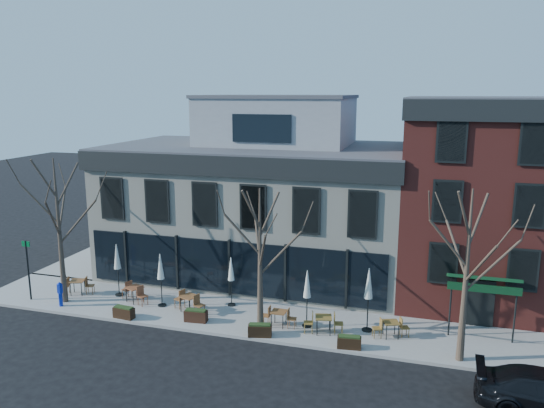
# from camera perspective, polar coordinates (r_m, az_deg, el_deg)

# --- Properties ---
(ground) EXTENTS (120.00, 120.00, 0.00)m
(ground) POSITION_cam_1_polar(r_m,az_deg,el_deg) (30.38, -4.46, -10.18)
(ground) COLOR black
(ground) RESTS_ON ground
(sidewalk_front) EXTENTS (33.50, 4.70, 0.15)m
(sidewalk_front) POSITION_cam_1_polar(r_m,az_deg,el_deg) (27.52, 0.38, -12.41)
(sidewalk_front) COLOR gray
(sidewalk_front) RESTS_ON ground
(sidewalk_side) EXTENTS (4.50, 12.00, 0.15)m
(sidewalk_side) POSITION_cam_1_polar(r_m,az_deg,el_deg) (40.35, -16.49, -4.89)
(sidewalk_side) COLOR gray
(sidewalk_side) RESTS_ON ground
(corner_building) EXTENTS (18.39, 10.39, 11.10)m
(corner_building) POSITION_cam_1_polar(r_m,az_deg,el_deg) (33.57, -1.39, 0.43)
(corner_building) COLOR silver
(corner_building) RESTS_ON ground
(red_brick_building) EXTENTS (8.20, 11.78, 11.18)m
(red_brick_building) POSITION_cam_1_polar(r_m,az_deg,el_deg) (31.87, 21.26, 0.66)
(red_brick_building) COLOR maroon
(red_brick_building) RESTS_ON ground
(tree_corner) EXTENTS (3.93, 3.98, 7.92)m
(tree_corner) POSITION_cam_1_polar(r_m,az_deg,el_deg) (30.51, -21.91, -2.54)
(tree_corner) COLOR #382B21
(tree_corner) RESTS_ON sidewalk_front
(tree_mid) EXTENTS (3.50, 3.55, 7.04)m
(tree_mid) POSITION_cam_1_polar(r_m,az_deg,el_deg) (24.67, -1.28, -6.08)
(tree_mid) COLOR #382B21
(tree_mid) RESTS_ON sidewalk_front
(tree_right) EXTENTS (3.72, 3.77, 7.48)m
(tree_right) POSITION_cam_1_polar(r_m,az_deg,el_deg) (23.60, 20.20, -7.10)
(tree_right) COLOR #382B21
(tree_right) RESTS_ON sidewalk_front
(sign_pole) EXTENTS (0.50, 0.10, 3.40)m
(sign_pole) POSITION_cam_1_polar(r_m,az_deg,el_deg) (32.13, -24.77, -6.10)
(sign_pole) COLOR black
(sign_pole) RESTS_ON sidewalk_front
(call_box) EXTENTS (0.27, 0.27, 1.36)m
(call_box) POSITION_cam_1_polar(r_m,az_deg,el_deg) (30.92, -21.83, -8.91)
(call_box) COLOR #0C229C
(call_box) RESTS_ON sidewalk_front
(cafe_set_0) EXTENTS (1.92, 1.08, 0.99)m
(cafe_set_0) POSITION_cam_1_polar(r_m,az_deg,el_deg) (32.39, -20.19, -8.23)
(cafe_set_0) COLOR brown
(cafe_set_0) RESTS_ON sidewalk_front
(cafe_set_1) EXTENTS (2.00, 1.27, 1.04)m
(cafe_set_1) POSITION_cam_1_polar(r_m,az_deg,el_deg) (30.34, -14.56, -9.19)
(cafe_set_1) COLOR brown
(cafe_set_1) RESTS_ON sidewalk_front
(cafe_set_2) EXTENTS (2.02, 1.16, 1.04)m
(cafe_set_2) POSITION_cam_1_polar(r_m,az_deg,el_deg) (28.51, -8.88, -10.33)
(cafe_set_2) COLOR brown
(cafe_set_2) RESTS_ON sidewalk_front
(cafe_set_3) EXTENTS (1.79, 0.72, 0.94)m
(cafe_set_3) POSITION_cam_1_polar(r_m,az_deg,el_deg) (26.55, 0.74, -12.03)
(cafe_set_3) COLOR brown
(cafe_set_3) RESTS_ON sidewalk_front
(cafe_set_4) EXTENTS (1.97, 0.92, 1.01)m
(cafe_set_4) POSITION_cam_1_polar(r_m,az_deg,el_deg) (25.96, 5.56, -12.59)
(cafe_set_4) COLOR brown
(cafe_set_4) RESTS_ON sidewalk_front
(cafe_set_5) EXTENTS (1.80, 1.04, 0.93)m
(cafe_set_5) POSITION_cam_1_polar(r_m,az_deg,el_deg) (26.07, 12.66, -12.83)
(cafe_set_5) COLOR brown
(cafe_set_5) RESTS_ON sidewalk_front
(umbrella_0) EXTENTS (0.48, 0.48, 3.01)m
(umbrella_0) POSITION_cam_1_polar(r_m,az_deg,el_deg) (30.97, -16.32, -5.73)
(umbrella_0) COLOR black
(umbrella_0) RESTS_ON sidewalk_front
(umbrella_1) EXTENTS (0.47, 0.47, 2.91)m
(umbrella_1) POSITION_cam_1_polar(r_m,az_deg,el_deg) (28.93, -11.90, -6.90)
(umbrella_1) COLOR black
(umbrella_1) RESTS_ON sidewalk_front
(umbrella_2) EXTENTS (0.43, 0.43, 2.70)m
(umbrella_2) POSITION_cam_1_polar(r_m,az_deg,el_deg) (28.53, -4.43, -7.26)
(umbrella_2) COLOR black
(umbrella_2) RESTS_ON sidewalk_front
(umbrella_3) EXTENTS (0.46, 0.46, 2.90)m
(umbrella_3) POSITION_cam_1_polar(r_m,az_deg,el_deg) (25.97, 3.80, -8.90)
(umbrella_3) COLOR black
(umbrella_3) RESTS_ON sidewalk_front
(umbrella_4) EXTENTS (0.50, 0.50, 3.16)m
(umbrella_4) POSITION_cam_1_polar(r_m,az_deg,el_deg) (25.83, 10.35, -8.76)
(umbrella_4) COLOR black
(umbrella_4) RESTS_ON sidewalk_front
(planter_0) EXTENTS (1.13, 0.54, 0.61)m
(planter_0) POSITION_cam_1_polar(r_m,az_deg,el_deg) (28.52, -15.65, -11.15)
(planter_0) COLOR black
(planter_0) RESTS_ON sidewalk_front
(planter_1) EXTENTS (1.17, 0.55, 0.64)m
(planter_1) POSITION_cam_1_polar(r_m,az_deg,el_deg) (27.37, -8.19, -11.78)
(planter_1) COLOR black
(planter_1) RESTS_ON sidewalk_front
(planter_2) EXTENTS (1.18, 0.68, 0.62)m
(planter_2) POSITION_cam_1_polar(r_m,az_deg,el_deg) (25.62, -1.31, -13.40)
(planter_2) COLOR black
(planter_2) RESTS_ON sidewalk_front
(planter_3) EXTENTS (1.11, 0.55, 0.60)m
(planter_3) POSITION_cam_1_polar(r_m,az_deg,el_deg) (24.79, 8.31, -14.47)
(planter_3) COLOR black
(planter_3) RESTS_ON sidewalk_front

